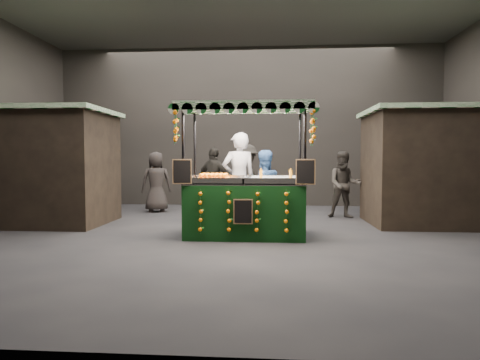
{
  "coord_description": "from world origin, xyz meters",
  "views": [
    {
      "loc": [
        0.72,
        -7.97,
        1.49
      ],
      "look_at": [
        0.13,
        0.11,
        1.06
      ],
      "focal_mm": 30.57,
      "sensor_mm": 36.0,
      "label": 1
    }
  ],
  "objects": [
    {
      "name": "shopper_4",
      "position": [
        -2.44,
        3.21,
        0.84
      ],
      "size": [
        0.95,
        0.77,
        1.68
      ],
      "rotation": [
        0.0,
        0.0,
        3.47
      ],
      "color": "black",
      "rests_on": "ground"
    },
    {
      "name": "shopper_1",
      "position": [
        2.59,
        2.4,
        0.84
      ],
      "size": [
        0.87,
        0.71,
        1.68
      ],
      "rotation": [
        0.0,
        0.0,
        -0.09
      ],
      "color": "#2A2622",
      "rests_on": "ground"
    },
    {
      "name": "shopper_2",
      "position": [
        -0.78,
        3.03,
        0.9
      ],
      "size": [
        1.14,
        0.85,
        1.8
      ],
      "rotation": [
        0.0,
        0.0,
        2.7
      ],
      "color": "black",
      "rests_on": "ground"
    },
    {
      "name": "neighbour_stall_left",
      "position": [
        -4.4,
        1.0,
        1.31
      ],
      "size": [
        3.0,
        2.2,
        2.6
      ],
      "color": "black",
      "rests_on": "ground"
    },
    {
      "name": "vendor_grey",
      "position": [
        0.05,
        0.94,
        1.03
      ],
      "size": [
        0.87,
        0.72,
        2.06
      ],
      "rotation": [
        0.0,
        0.0,
        3.49
      ],
      "color": "gray",
      "rests_on": "ground"
    },
    {
      "name": "neighbour_stall_right",
      "position": [
        4.4,
        1.5,
        1.31
      ],
      "size": [
        3.0,
        2.2,
        2.6
      ],
      "color": "black",
      "rests_on": "ground"
    },
    {
      "name": "shopper_0",
      "position": [
        -3.9,
        1.8,
        0.83
      ],
      "size": [
        0.67,
        0.51,
        1.66
      ],
      "rotation": [
        0.0,
        0.0,
        -0.2
      ],
      "color": "black",
      "rests_on": "ground"
    },
    {
      "name": "market_hall",
      "position": [
        0.0,
        0.0,
        3.38
      ],
      "size": [
        12.1,
        10.1,
        5.05
      ],
      "color": "black",
      "rests_on": "ground"
    },
    {
      "name": "ground",
      "position": [
        0.0,
        0.0,
        0.0
      ],
      "size": [
        12.0,
        12.0,
        0.0
      ],
      "primitive_type": "plane",
      "color": "black",
      "rests_on": "ground"
    },
    {
      "name": "shopper_3",
      "position": [
        0.09,
        3.17,
        0.94
      ],
      "size": [
        1.38,
        1.31,
        1.88
      ],
      "rotation": [
        0.0,
        0.0,
        0.7
      ],
      "color": "black",
      "rests_on": "ground"
    },
    {
      "name": "vendor_blue",
      "position": [
        0.59,
        0.79,
        0.84
      ],
      "size": [
        0.98,
        0.87,
        1.67
      ],
      "rotation": [
        0.0,
        0.0,
        3.49
      ],
      "color": "navy",
      "rests_on": "ground"
    },
    {
      "name": "juice_stall",
      "position": [
        0.26,
        -0.22,
        0.77
      ],
      "size": [
        2.58,
        1.52,
        2.5
      ],
      "color": "black",
      "rests_on": "ground"
    }
  ]
}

